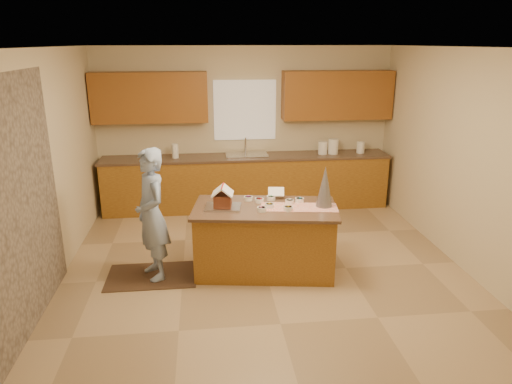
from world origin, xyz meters
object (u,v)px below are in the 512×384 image
at_px(island_base, 265,241).
at_px(boy, 152,215).
at_px(tinsel_tree, 325,187).
at_px(gingerbread_house, 223,198).

bearing_deg(island_base, boy, -171.14).
distance_m(island_base, boy, 1.41).
relative_size(island_base, tinsel_tree, 3.27).
distance_m(tinsel_tree, boy, 2.09).
relative_size(tinsel_tree, boy, 0.32).
bearing_deg(island_base, gingerbread_house, -174.81).
height_order(tinsel_tree, boy, boy).
bearing_deg(gingerbread_house, tinsel_tree, -4.19).
bearing_deg(gingerbread_house, island_base, -3.29).
bearing_deg(tinsel_tree, island_base, 175.18).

